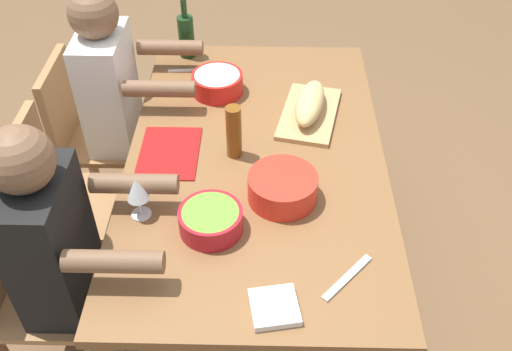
# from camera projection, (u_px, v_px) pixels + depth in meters

# --- Properties ---
(ground_plane) EXTENTS (8.00, 8.00, 0.00)m
(ground_plane) POSITION_uv_depth(u_px,v_px,m) (256.00, 273.00, 2.73)
(ground_plane) COLOR brown
(dining_table) EXTENTS (1.67, 1.00, 0.74)m
(dining_table) POSITION_uv_depth(u_px,v_px,m) (256.00, 170.00, 2.28)
(dining_table) COLOR brown
(dining_table) RESTS_ON ground_plane
(chair_near_left) EXTENTS (0.40, 0.40, 0.85)m
(chair_near_left) POSITION_uv_depth(u_px,v_px,m) (88.00, 131.00, 2.76)
(chair_near_left) COLOR #9E7044
(chair_near_left) RESTS_ON ground_plane
(diner_near_left) EXTENTS (0.41, 0.53, 1.20)m
(diner_near_left) POSITION_uv_depth(u_px,v_px,m) (119.00, 95.00, 2.61)
(diner_near_left) COLOR #2D2D38
(diner_near_left) RESTS_ON ground_plane
(chair_near_right) EXTENTS (0.40, 0.40, 0.85)m
(chair_near_right) POSITION_uv_depth(u_px,v_px,m) (27.00, 287.00, 2.07)
(chair_near_right) COLOR #9E7044
(chair_near_right) RESTS_ON ground_plane
(diner_near_right) EXTENTS (0.41, 0.53, 1.20)m
(diner_near_right) POSITION_uv_depth(u_px,v_px,m) (64.00, 249.00, 1.93)
(diner_near_right) COLOR #2D2D38
(diner_near_right) RESTS_ON ground_plane
(chair_near_center) EXTENTS (0.40, 0.40, 0.85)m
(chair_near_center) POSITION_uv_depth(u_px,v_px,m) (62.00, 198.00, 2.42)
(chair_near_center) COLOR #9E7044
(chair_near_center) RESTS_ON ground_plane
(serving_bowl_pasta) EXTENTS (0.23, 0.23, 0.09)m
(serving_bowl_pasta) POSITION_uv_depth(u_px,v_px,m) (217.00, 82.00, 2.52)
(serving_bowl_pasta) COLOR red
(serving_bowl_pasta) RESTS_ON dining_table
(serving_bowl_fruit) EXTENTS (0.25, 0.25, 0.10)m
(serving_bowl_fruit) POSITION_uv_depth(u_px,v_px,m) (283.00, 186.00, 2.01)
(serving_bowl_fruit) COLOR red
(serving_bowl_fruit) RESTS_ON dining_table
(serving_bowl_salad) EXTENTS (0.22, 0.22, 0.08)m
(serving_bowl_salad) POSITION_uv_depth(u_px,v_px,m) (211.00, 219.00, 1.91)
(serving_bowl_salad) COLOR #B21923
(serving_bowl_salad) RESTS_ON dining_table
(cutting_board) EXTENTS (0.44, 0.30, 0.02)m
(cutting_board) POSITION_uv_depth(u_px,v_px,m) (309.00, 114.00, 2.41)
(cutting_board) COLOR tan
(cutting_board) RESTS_ON dining_table
(bread_loaf) EXTENTS (0.34, 0.18, 0.09)m
(bread_loaf) POSITION_uv_depth(u_px,v_px,m) (310.00, 103.00, 2.37)
(bread_loaf) COLOR tan
(bread_loaf) RESTS_ON cutting_board
(wine_bottle) EXTENTS (0.08, 0.08, 0.29)m
(wine_bottle) POSITION_uv_depth(u_px,v_px,m) (186.00, 35.00, 2.71)
(wine_bottle) COLOR #193819
(wine_bottle) RESTS_ON dining_table
(beer_bottle) EXTENTS (0.06, 0.06, 0.22)m
(beer_bottle) POSITION_uv_depth(u_px,v_px,m) (234.00, 132.00, 2.16)
(beer_bottle) COLOR brown
(beer_bottle) RESTS_ON dining_table
(wine_glass) EXTENTS (0.08, 0.08, 0.17)m
(wine_glass) POSITION_uv_depth(u_px,v_px,m) (137.00, 191.00, 1.91)
(wine_glass) COLOR silver
(wine_glass) RESTS_ON dining_table
(fork_near_left) EXTENTS (0.03, 0.17, 0.01)m
(fork_near_left) POSITION_uv_depth(u_px,v_px,m) (186.00, 70.00, 2.68)
(fork_near_left) COLOR silver
(fork_near_left) RESTS_ON dining_table
(placemat_near_center) EXTENTS (0.32, 0.23, 0.01)m
(placemat_near_center) POSITION_uv_depth(u_px,v_px,m) (169.00, 153.00, 2.23)
(placemat_near_center) COLOR maroon
(placemat_near_center) RESTS_ON dining_table
(carving_knife) EXTENTS (0.19, 0.17, 0.01)m
(carving_knife) POSITION_uv_depth(u_px,v_px,m) (347.00, 277.00, 1.78)
(carving_knife) COLOR silver
(carving_knife) RESTS_ON dining_table
(napkin_stack) EXTENTS (0.16, 0.16, 0.02)m
(napkin_stack) POSITION_uv_depth(u_px,v_px,m) (274.00, 307.00, 1.69)
(napkin_stack) COLOR white
(napkin_stack) RESTS_ON dining_table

